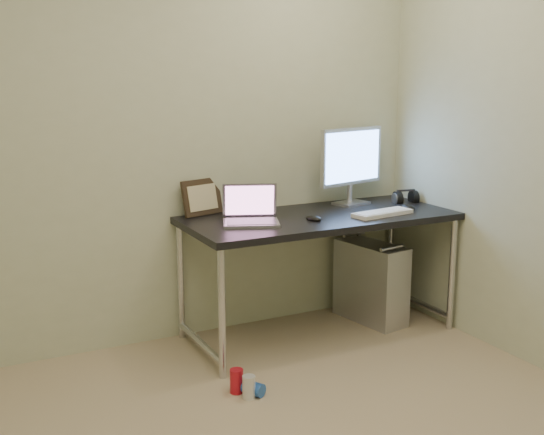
{
  "coord_description": "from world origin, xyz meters",
  "views": [
    {
      "loc": [
        -1.15,
        -2.03,
        1.59
      ],
      "look_at": [
        0.43,
        1.04,
        0.85
      ],
      "focal_mm": 45.0,
      "sensor_mm": 36.0,
      "label": 1
    }
  ],
  "objects": [
    {
      "name": "cable_b",
      "position": [
        1.39,
        1.68,
        0.38
      ],
      "size": [
        0.02,
        0.11,
        0.71
      ],
      "primitive_type": "cylinder",
      "rotation": [
        0.14,
        0.0,
        0.09
      ],
      "color": "black",
      "rests_on": "ground"
    },
    {
      "name": "mouse_left",
      "position": [
        0.82,
        1.28,
        0.77
      ],
      "size": [
        0.09,
        0.12,
        0.04
      ],
      "primitive_type": "ellipsoid",
      "rotation": [
        0.0,
        0.0,
        0.22
      ],
      "color": "black",
      "rests_on": "desk"
    },
    {
      "name": "desk",
      "position": [
        0.93,
        1.39,
        0.67
      ],
      "size": [
        1.63,
        0.71,
        0.75
      ],
      "color": "black",
      "rests_on": "ground"
    },
    {
      "name": "laptop",
      "position": [
        0.47,
        1.39,
        0.8
      ],
      "size": [
        0.38,
        0.35,
        0.22
      ],
      "rotation": [
        0.0,
        0.0,
        -0.38
      ],
      "color": "silver",
      "rests_on": "desk"
    },
    {
      "name": "webcam",
      "position": [
        0.49,
        1.68,
        0.83
      ],
      "size": [
        0.04,
        0.03,
        0.11
      ],
      "rotation": [
        0.0,
        0.0,
        -0.17
      ],
      "color": "silver",
      "rests_on": "desk"
    },
    {
      "name": "can_blue",
      "position": [
        0.21,
        0.83,
        0.04
      ],
      "size": [
        0.12,
        0.15,
        0.07
      ],
      "primitive_type": "cylinder",
      "rotation": [
        1.57,
        0.0,
        0.52
      ],
      "color": "blue",
      "rests_on": "ground"
    },
    {
      "name": "wall_back",
      "position": [
        0.0,
        1.75,
        1.25
      ],
      "size": [
        3.5,
        0.02,
        2.5
      ],
      "primitive_type": "cube",
      "color": "beige",
      "rests_on": "ground"
    },
    {
      "name": "tower_computer",
      "position": [
        1.35,
        1.44,
        0.26
      ],
      "size": [
        0.29,
        0.52,
        0.55
      ],
      "rotation": [
        0.0,
        0.0,
        0.16
      ],
      "color": "#B4B5B9",
      "rests_on": "ground"
    },
    {
      "name": "mouse_right",
      "position": [
        1.52,
        1.3,
        0.77
      ],
      "size": [
        0.08,
        0.12,
        0.04
      ],
      "primitive_type": "ellipsoid",
      "rotation": [
        0.0,
        0.0,
        -0.05
      ],
      "color": "black",
      "rests_on": "desk"
    },
    {
      "name": "cable_a",
      "position": [
        1.3,
        1.7,
        0.4
      ],
      "size": [
        0.01,
        0.16,
        0.69
      ],
      "primitive_type": "cylinder",
      "rotation": [
        0.21,
        0.0,
        0.0
      ],
      "color": "black",
      "rests_on": "ground"
    },
    {
      "name": "can_white",
      "position": [
        0.18,
        0.8,
        0.06
      ],
      "size": [
        0.08,
        0.08,
        0.12
      ],
      "primitive_type": "cylinder",
      "rotation": [
        0.0,
        0.0,
        0.29
      ],
      "color": "silver",
      "rests_on": "ground"
    },
    {
      "name": "picture_frame",
      "position": [
        0.3,
        1.72,
        0.86
      ],
      "size": [
        0.28,
        0.15,
        0.22
      ],
      "primitive_type": "cube",
      "rotation": [
        -0.21,
        0.0,
        0.28
      ],
      "color": "black",
      "rests_on": "desk"
    },
    {
      "name": "keyboard",
      "position": [
        1.26,
        1.22,
        0.76
      ],
      "size": [
        0.41,
        0.18,
        0.02
      ],
      "primitive_type": "cube",
      "rotation": [
        0.0,
        0.0,
        0.13
      ],
      "color": "white",
      "rests_on": "desk"
    },
    {
      "name": "can_red",
      "position": [
        0.15,
        0.89,
        0.06
      ],
      "size": [
        0.07,
        0.07,
        0.12
      ],
      "primitive_type": "cylinder",
      "rotation": [
        0.0,
        0.0,
        -0.04
      ],
      "color": "red",
      "rests_on": "ground"
    },
    {
      "name": "monitor",
      "position": [
        1.29,
        1.6,
        1.04
      ],
      "size": [
        0.52,
        0.2,
        0.49
      ],
      "rotation": [
        0.0,
        0.0,
        0.24
      ],
      "color": "silver",
      "rests_on": "desk"
    },
    {
      "name": "headphones",
      "position": [
        1.65,
        1.49,
        0.78
      ],
      "size": [
        0.17,
        0.1,
        0.11
      ],
      "rotation": [
        0.0,
        0.0,
        -0.19
      ],
      "color": "black",
      "rests_on": "desk"
    }
  ]
}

